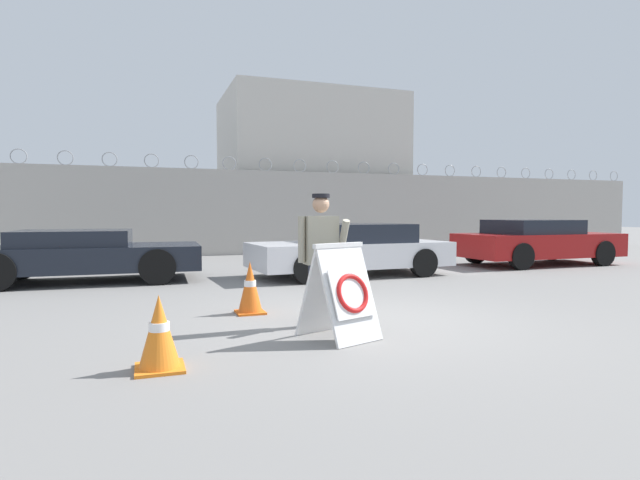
{
  "coord_description": "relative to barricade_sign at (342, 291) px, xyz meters",
  "views": [
    {
      "loc": [
        -2.79,
        -6.01,
        1.43
      ],
      "look_at": [
        0.09,
        2.12,
        0.96
      ],
      "focal_mm": 28.0,
      "sensor_mm": 36.0,
      "label": 1
    }
  ],
  "objects": [
    {
      "name": "building_block",
      "position": [
        4.66,
        15.27,
        2.63
      ],
      "size": [
        7.14,
        5.19,
        6.34
      ],
      "color": "beige",
      "rests_on": "ground_plane"
    },
    {
      "name": "security_guard",
      "position": [
        -0.01,
        0.68,
        0.38
      ],
      "size": [
        0.6,
        0.37,
        1.67
      ],
      "rotation": [
        0.0,
        0.0,
        0.01
      ],
      "color": "#232838",
      "rests_on": "ground_plane"
    },
    {
      "name": "parked_car_front_coupe",
      "position": [
        -3.29,
        6.11,
        0.04
      ],
      "size": [
        4.58,
        2.09,
        1.08
      ],
      "rotation": [
        0.0,
        0.0,
        -0.03
      ],
      "color": "black",
      "rests_on": "ground_plane"
    },
    {
      "name": "perimeter_wall",
      "position": [
        0.68,
        11.95,
        0.92
      ],
      "size": [
        36.0,
        0.3,
        3.37
      ],
      "color": "#ADA8A0",
      "rests_on": "ground_plane"
    },
    {
      "name": "barricade_sign",
      "position": [
        0.0,
        0.0,
        0.0
      ],
      "size": [
        0.89,
        0.96,
        1.09
      ],
      "rotation": [
        0.0,
        0.0,
        0.34
      ],
      "color": "white",
      "rests_on": "ground_plane"
    },
    {
      "name": "traffic_cone_near",
      "position": [
        -1.99,
        -0.5,
        -0.2
      ],
      "size": [
        0.43,
        0.43,
        0.69
      ],
      "color": "orange",
      "rests_on": "ground_plane"
    },
    {
      "name": "traffic_cone_mid",
      "position": [
        -0.69,
        1.77,
        -0.17
      ],
      "size": [
        0.4,
        0.4,
        0.74
      ],
      "color": "orange",
      "rests_on": "ground_plane"
    },
    {
      "name": "ground_plane",
      "position": [
        0.68,
        0.8,
        -0.54
      ],
      "size": [
        90.0,
        90.0,
        0.0
      ],
      "primitive_type": "plane",
      "color": "gray"
    },
    {
      "name": "parked_car_rear_sedan",
      "position": [
        2.38,
        5.28,
        0.06
      ],
      "size": [
        4.62,
        2.18,
        1.19
      ],
      "rotation": [
        0.0,
        0.0,
        3.2
      ],
      "color": "black",
      "rests_on": "ground_plane"
    },
    {
      "name": "parked_car_far_side",
      "position": [
        8.17,
        5.79,
        0.1
      ],
      "size": [
        4.48,
        2.04,
        1.25
      ],
      "rotation": [
        0.0,
        0.0,
        0.01
      ],
      "color": "black",
      "rests_on": "ground_plane"
    }
  ]
}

